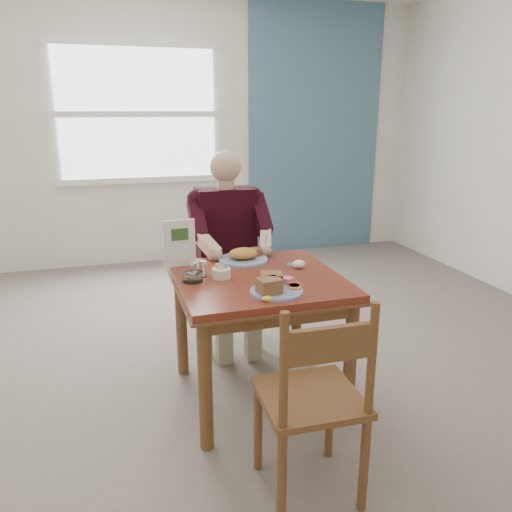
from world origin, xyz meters
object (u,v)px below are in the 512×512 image
object	(u,v)px
near_plate	(274,286)
far_plate	(244,256)
table	(258,295)
diner	(228,236)
chair_far	(226,278)
chair_near	(314,400)

from	to	relation	value
near_plate	far_plate	size ratio (longest dim) A/B	0.78
table	diner	bearing A→B (deg)	90.00
chair_far	chair_near	bearing A→B (deg)	-90.52
chair_near	near_plate	world-z (taller)	chair_near
chair_far	far_plate	distance (m)	0.57
near_plate	far_plate	distance (m)	0.58
chair_far	far_plate	bearing A→B (deg)	-89.81
near_plate	far_plate	xyz separation A→B (m)	(-0.00, 0.58, -0.00)
chair_far	diner	distance (m)	0.34
chair_far	near_plate	xyz separation A→B (m)	(0.00, -1.06, 0.31)
diner	near_plate	distance (m)	0.97
chair_far	near_plate	bearing A→B (deg)	-89.87
chair_far	far_plate	world-z (taller)	chair_far
chair_near	diner	bearing A→B (deg)	89.45
chair_near	far_plate	distance (m)	1.19
table	far_plate	size ratio (longest dim) A/B	2.51
table	diner	world-z (taller)	diner
chair_far	far_plate	size ratio (longest dim) A/B	2.59
chair_near	diner	size ratio (longest dim) A/B	0.69
near_plate	far_plate	bearing A→B (deg)	90.07
chair_near	near_plate	distance (m)	0.65
table	far_plate	xyz separation A→B (m)	(0.00, 0.31, 0.14)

